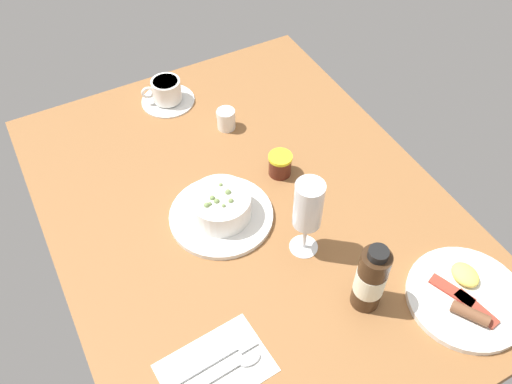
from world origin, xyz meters
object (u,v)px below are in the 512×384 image
object	(u,v)px
coffee_cup	(167,93)
wine_glass	(308,208)
breakfast_plate	(466,297)
porridge_bowl	(221,208)
sauce_bottle_brown	(371,279)
jam_jar	(280,164)
creamer_jug	(226,119)
cutlery_setting	(218,367)

from	to	relation	value
coffee_cup	wine_glass	world-z (taller)	wine_glass
wine_glass	breakfast_plate	size ratio (longest dim) A/B	0.84
coffee_cup	breakfast_plate	world-z (taller)	coffee_cup
porridge_bowl	sauce_bottle_brown	world-z (taller)	sauce_bottle_brown
wine_glass	jam_jar	size ratio (longest dim) A/B	3.47
breakfast_plate	creamer_jug	bearing A→B (deg)	-163.88
wine_glass	cutlery_setting	bearing A→B (deg)	-60.95
creamer_jug	sauce_bottle_brown	world-z (taller)	sauce_bottle_brown
cutlery_setting	creamer_jug	xyz separation A→B (cm)	(-55.90, 29.08, 2.50)
breakfast_plate	sauce_bottle_brown	bearing A→B (deg)	-117.22
coffee_cup	sauce_bottle_brown	world-z (taller)	sauce_bottle_brown
porridge_bowl	creamer_jug	world-z (taller)	porridge_bowl
creamer_jug	coffee_cup	bearing A→B (deg)	-150.74
wine_glass	jam_jar	world-z (taller)	wine_glass
sauce_bottle_brown	wine_glass	bearing A→B (deg)	-167.08
cutlery_setting	sauce_bottle_brown	size ratio (longest dim) A/B	1.19
creamer_jug	sauce_bottle_brown	xyz separation A→B (cm)	(57.22, 1.71, 5.01)
creamer_jug	wine_glass	xyz separation A→B (cm)	(40.88, -2.04, 10.28)
coffee_cup	wine_glass	size ratio (longest dim) A/B	0.72
cutlery_setting	coffee_cup	xyz separation A→B (cm)	(-72.36, 19.86, 2.68)
creamer_jug	jam_jar	bearing A→B (deg)	11.50
porridge_bowl	coffee_cup	xyz separation A→B (cm)	(-42.15, 4.55, -0.21)
coffee_cup	breakfast_plate	bearing A→B (deg)	18.93
creamer_jug	jam_jar	size ratio (longest dim) A/B	1.05
cutlery_setting	creamer_jug	distance (cm)	63.06
sauce_bottle_brown	breakfast_plate	xyz separation A→B (cm)	(8.96, 17.42, -6.82)
jam_jar	breakfast_plate	xyz separation A→B (cm)	(46.04, 15.03, -1.89)
cutlery_setting	sauce_bottle_brown	world-z (taller)	sauce_bottle_brown
cutlery_setting	wine_glass	world-z (taller)	wine_glass
creamer_jug	sauce_bottle_brown	bearing A→B (deg)	1.71
porridge_bowl	wine_glass	distance (cm)	21.59
porridge_bowl	breakfast_plate	distance (cm)	52.22
jam_jar	breakfast_plate	size ratio (longest dim) A/B	0.24
wine_glass	jam_jar	xyz separation A→B (cm)	(-20.75, 6.14, -10.20)
creamer_jug	breakfast_plate	xyz separation A→B (cm)	(66.18, 19.12, -1.81)
creamer_jug	porridge_bowl	bearing A→B (deg)	-28.20
coffee_cup	sauce_bottle_brown	bearing A→B (deg)	8.44
wine_glass	sauce_bottle_brown	size ratio (longest dim) A/B	1.15
cutlery_setting	sauce_bottle_brown	xyz separation A→B (cm)	(1.32, 30.79, 7.51)
cutlery_setting	breakfast_plate	bearing A→B (deg)	77.96
coffee_cup	creamer_jug	size ratio (longest dim) A/B	2.39
breakfast_plate	cutlery_setting	bearing A→B (deg)	-102.04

